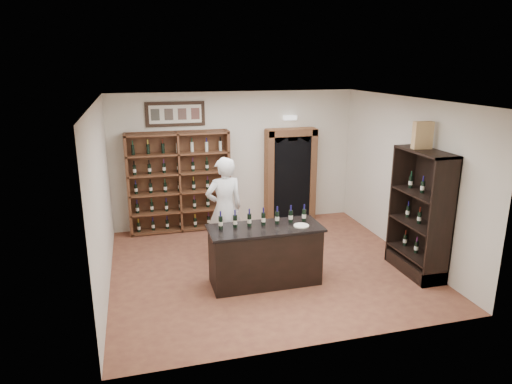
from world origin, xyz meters
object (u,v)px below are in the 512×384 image
tasting_counter (265,255)px  wine_shelf (179,182)px  side_cabinet (420,232)px  shopkeeper (224,209)px  wine_crate (423,135)px  counter_bottle_0 (221,222)px

tasting_counter → wine_shelf: bearing=110.6°
side_cabinet → shopkeeper: side_cabinet is taller
wine_shelf → wine_crate: wine_crate is taller
tasting_counter → side_cabinet: size_ratio=0.85×
counter_bottle_0 → wine_crate: (3.41, -0.26, 1.32)m
tasting_counter → wine_crate: wine_crate is taller
shopkeeper → wine_crate: (3.14, -1.33, 1.45)m
tasting_counter → side_cabinet: side_cabinet is taller
shopkeeper → counter_bottle_0: bearing=67.7°
side_cabinet → wine_crate: (-0.03, 0.15, 1.68)m
side_cabinet → wine_crate: wine_crate is taller
wine_shelf → side_cabinet: bearing=-40.2°
shopkeeper → wine_crate: size_ratio=4.27×
wine_shelf → wine_crate: (3.79, -3.09, 1.33)m
counter_bottle_0 → shopkeeper: shopkeeper is taller
wine_shelf → tasting_counter: wine_shelf is taller
counter_bottle_0 → wine_crate: bearing=-4.4°
wine_shelf → wine_crate: 5.07m
counter_bottle_0 → side_cabinet: size_ratio=0.14×
wine_shelf → counter_bottle_0: bearing=-82.3°
wine_shelf → counter_bottle_0: 2.85m
counter_bottle_0 → shopkeeper: bearing=75.8°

